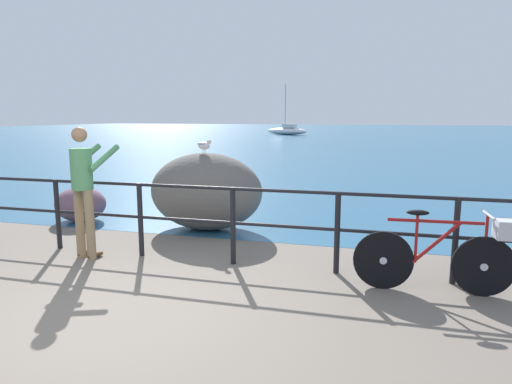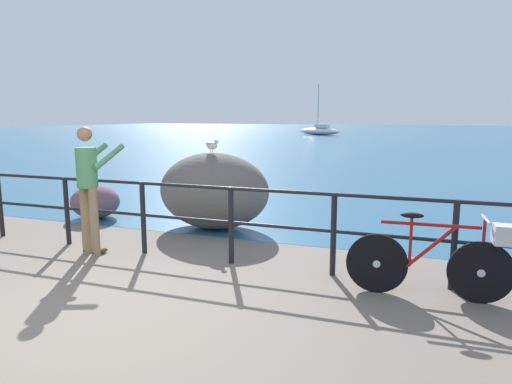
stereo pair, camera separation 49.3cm
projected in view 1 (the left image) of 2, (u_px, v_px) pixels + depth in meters
The scene contains 9 objects.
ground_plane at pixel (332, 155), 23.33m from camera, with size 120.00×120.00×0.10m, color #6B6056.
sea_surface at pixel (360, 133), 50.05m from camera, with size 120.00×90.00×0.01m, color #285B7F.
promenade_railing at pixel (185, 214), 6.10m from camera, with size 9.45×0.07×1.02m.
bicycle at pixel (448, 252), 4.96m from camera, with size 1.70×0.48×0.92m.
person_at_railing at pixel (84, 186), 6.13m from camera, with size 0.55×0.67×1.78m.
breakwater_boulder_main at pixel (206, 191), 7.77m from camera, with size 1.94×1.36×1.31m.
breakwater_boulder_left at pixel (81, 204), 8.43m from camera, with size 0.92×0.86×0.63m.
seagull at pixel (204, 145), 7.58m from camera, with size 0.33×0.22×0.23m.
sailboat at pixel (287, 131), 45.60m from camera, with size 4.59×2.47×4.90m.
Camera 1 is at (2.50, -3.51, 1.93)m, focal length 32.17 mm.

